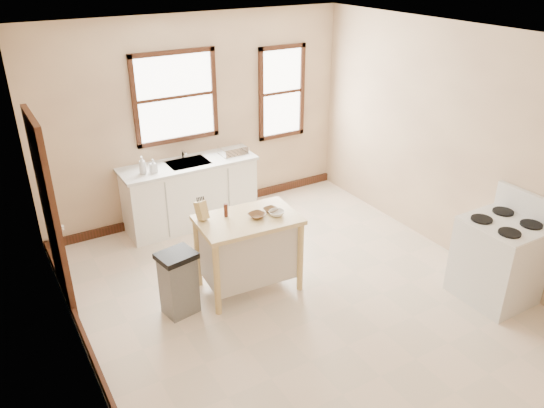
{
  "coord_description": "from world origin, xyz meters",
  "views": [
    {
      "loc": [
        -2.73,
        -4.11,
        3.55
      ],
      "look_at": [
        -0.05,
        0.4,
        0.99
      ],
      "focal_mm": 35.0,
      "sensor_mm": 36.0,
      "label": 1
    }
  ],
  "objects_px": {
    "kitchen_island": "(249,253)",
    "gas_stove": "(500,250)",
    "dish_rack": "(233,151)",
    "pepper_grinder": "(226,210)",
    "knife_block": "(202,211)",
    "bowl_a": "(257,215)",
    "bowl_c": "(277,213)",
    "trash_bin": "(179,283)",
    "soap_bottle_a": "(142,165)",
    "soap_bottle_b": "(153,166)",
    "bowl_b": "(271,210)"
  },
  "relations": [
    {
      "from": "soap_bottle_b",
      "to": "trash_bin",
      "type": "bearing_deg",
      "value": -111.6
    },
    {
      "from": "soap_bottle_a",
      "to": "bowl_a",
      "type": "distance_m",
      "value": 1.9
    },
    {
      "from": "bowl_c",
      "to": "pepper_grinder",
      "type": "bearing_deg",
      "value": 151.56
    },
    {
      "from": "bowl_c",
      "to": "trash_bin",
      "type": "bearing_deg",
      "value": 175.9
    },
    {
      "from": "bowl_c",
      "to": "trash_bin",
      "type": "distance_m",
      "value": 1.28
    },
    {
      "from": "knife_block",
      "to": "pepper_grinder",
      "type": "xyz_separation_m",
      "value": [
        0.25,
        -0.07,
        -0.03
      ]
    },
    {
      "from": "soap_bottle_b",
      "to": "knife_block",
      "type": "relative_size",
      "value": 0.9
    },
    {
      "from": "kitchen_island",
      "to": "bowl_b",
      "type": "xyz_separation_m",
      "value": [
        0.29,
        0.01,
        0.47
      ]
    },
    {
      "from": "knife_block",
      "to": "bowl_a",
      "type": "distance_m",
      "value": 0.6
    },
    {
      "from": "bowl_a",
      "to": "gas_stove",
      "type": "distance_m",
      "value": 2.65
    },
    {
      "from": "dish_rack",
      "to": "trash_bin",
      "type": "height_order",
      "value": "dish_rack"
    },
    {
      "from": "soap_bottle_a",
      "to": "bowl_c",
      "type": "height_order",
      "value": "soap_bottle_a"
    },
    {
      "from": "soap_bottle_b",
      "to": "bowl_c",
      "type": "bearing_deg",
      "value": -76.09
    },
    {
      "from": "kitchen_island",
      "to": "trash_bin",
      "type": "relative_size",
      "value": 1.51
    },
    {
      "from": "dish_rack",
      "to": "bowl_c",
      "type": "xyz_separation_m",
      "value": [
        -0.42,
        -1.87,
        -0.04
      ]
    },
    {
      "from": "soap_bottle_a",
      "to": "soap_bottle_b",
      "type": "height_order",
      "value": "soap_bottle_a"
    },
    {
      "from": "soap_bottle_a",
      "to": "trash_bin",
      "type": "relative_size",
      "value": 0.33
    },
    {
      "from": "soap_bottle_a",
      "to": "dish_rack",
      "type": "distance_m",
      "value": 1.32
    },
    {
      "from": "dish_rack",
      "to": "bowl_b",
      "type": "distance_m",
      "value": 1.81
    },
    {
      "from": "soap_bottle_b",
      "to": "kitchen_island",
      "type": "distance_m",
      "value": 1.85
    },
    {
      "from": "soap_bottle_b",
      "to": "bowl_c",
      "type": "xyz_separation_m",
      "value": [
        0.76,
        -1.81,
        -0.09
      ]
    },
    {
      "from": "kitchen_island",
      "to": "trash_bin",
      "type": "bearing_deg",
      "value": -174.08
    },
    {
      "from": "pepper_grinder",
      "to": "bowl_c",
      "type": "xyz_separation_m",
      "value": [
        0.49,
        -0.26,
        -0.05
      ]
    },
    {
      "from": "bowl_c",
      "to": "trash_bin",
      "type": "height_order",
      "value": "bowl_c"
    },
    {
      "from": "trash_bin",
      "to": "pepper_grinder",
      "type": "bearing_deg",
      "value": 4.98
    },
    {
      "from": "soap_bottle_a",
      "to": "bowl_c",
      "type": "bearing_deg",
      "value": -41.34
    },
    {
      "from": "dish_rack",
      "to": "trash_bin",
      "type": "xyz_separation_m",
      "value": [
        -1.57,
        -1.79,
        -0.6
      ]
    },
    {
      "from": "kitchen_island",
      "to": "bowl_a",
      "type": "distance_m",
      "value": 0.48
    },
    {
      "from": "bowl_b",
      "to": "gas_stove",
      "type": "bearing_deg",
      "value": -38.45
    },
    {
      "from": "soap_bottle_a",
      "to": "trash_bin",
      "type": "xyz_separation_m",
      "value": [
        -0.26,
        -1.75,
        -0.68
      ]
    },
    {
      "from": "bowl_a",
      "to": "trash_bin",
      "type": "xyz_separation_m",
      "value": [
        -0.95,
        0.01,
        -0.56
      ]
    },
    {
      "from": "knife_block",
      "to": "bowl_b",
      "type": "xyz_separation_m",
      "value": [
        0.73,
        -0.22,
        -0.08
      ]
    },
    {
      "from": "bowl_c",
      "to": "kitchen_island",
      "type": "bearing_deg",
      "value": 159.71
    },
    {
      "from": "soap_bottle_a",
      "to": "knife_block",
      "type": "distance_m",
      "value": 1.51
    },
    {
      "from": "dish_rack",
      "to": "knife_block",
      "type": "height_order",
      "value": "knife_block"
    },
    {
      "from": "trash_bin",
      "to": "gas_stove",
      "type": "relative_size",
      "value": 0.6
    },
    {
      "from": "knife_block",
      "to": "bowl_a",
      "type": "relative_size",
      "value": 1.11
    },
    {
      "from": "bowl_a",
      "to": "bowl_c",
      "type": "xyz_separation_m",
      "value": [
        0.21,
        -0.07,
        0.0
      ]
    },
    {
      "from": "dish_rack",
      "to": "bowl_a",
      "type": "height_order",
      "value": "dish_rack"
    },
    {
      "from": "dish_rack",
      "to": "pepper_grinder",
      "type": "bearing_deg",
      "value": -141.49
    },
    {
      "from": "dish_rack",
      "to": "gas_stove",
      "type": "relative_size",
      "value": 0.31
    },
    {
      "from": "pepper_grinder",
      "to": "soap_bottle_a",
      "type": "bearing_deg",
      "value": 104.44
    },
    {
      "from": "soap_bottle_b",
      "to": "dish_rack",
      "type": "xyz_separation_m",
      "value": [
        1.18,
        0.06,
        -0.04
      ]
    },
    {
      "from": "soap_bottle_a",
      "to": "kitchen_island",
      "type": "distance_m",
      "value": 1.92
    },
    {
      "from": "soap_bottle_a",
      "to": "soap_bottle_b",
      "type": "relative_size",
      "value": 1.32
    },
    {
      "from": "bowl_b",
      "to": "bowl_c",
      "type": "distance_m",
      "value": 0.12
    },
    {
      "from": "kitchen_island",
      "to": "gas_stove",
      "type": "height_order",
      "value": "gas_stove"
    },
    {
      "from": "pepper_grinder",
      "to": "dish_rack",
      "type": "bearing_deg",
      "value": 60.57
    },
    {
      "from": "pepper_grinder",
      "to": "bowl_a",
      "type": "relative_size",
      "value": 0.83
    },
    {
      "from": "trash_bin",
      "to": "gas_stove",
      "type": "xyz_separation_m",
      "value": [
        3.1,
        -1.52,
        0.24
      ]
    }
  ]
}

